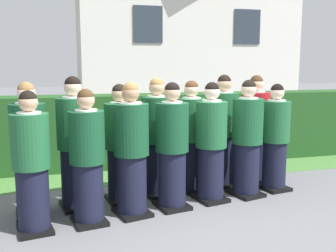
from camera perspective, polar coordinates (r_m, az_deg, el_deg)
The scene contains 18 objects.
ground_plane at distance 5.38m, azimuth 0.76°, elevation -11.55°, with size 60.00×60.00×0.00m, color slate.
student_front_row_0 at distance 4.67m, azimuth -19.01°, elevation -5.44°, with size 0.45×0.54×1.60m.
student_front_row_1 at distance 4.75m, azimuth -11.49°, elevation -4.89°, with size 0.45×0.54×1.60m.
student_front_row_2 at distance 4.93m, azimuth -5.28°, elevation -3.84°, with size 0.49×0.57×1.67m.
student_front_row_3 at distance 5.15m, azimuth 0.59°, elevation -3.34°, with size 0.47×0.54×1.65m.
student_front_row_4 at distance 5.47m, azimuth 6.21°, elevation -2.74°, with size 0.47×0.54×1.64m.
student_front_row_5 at distance 5.76m, azimuth 11.30°, elevation -2.16°, with size 0.49×0.57×1.67m.
student_front_row_6 at distance 6.14m, azimuth 15.14°, elevation -1.93°, with size 0.44×0.54×1.60m.
student_rear_row_0 at distance 5.18m, azimuth -19.30°, elevation -3.68°, with size 0.44×0.52×1.67m.
student_rear_row_1 at distance 5.29m, azimuth -13.22°, elevation -2.84°, with size 0.48×0.58×1.73m.
student_rear_row_2 at distance 5.43m, azimuth -6.87°, elevation -2.94°, with size 0.43×0.54×1.62m.
student_rear_row_3 at distance 5.65m, azimuth -1.59°, elevation -2.04°, with size 0.48×0.57×1.70m.
student_rear_row_4 at distance 5.89m, azimuth 3.33°, elevation -1.85°, with size 0.48×0.55×1.65m.
student_rear_row_5 at distance 6.20m, azimuth 7.93°, elevation -1.02°, with size 0.49×0.58×1.72m.
student_in_red_blazer at distance 6.53m, azimuth 12.37°, elevation -0.71°, with size 0.48×0.55×1.71m.
hedge at distance 7.45m, azimuth -4.21°, elevation -0.54°, with size 10.60×0.70×1.32m.
school_building_main at distance 14.41m, azimuth 2.39°, elevation 16.02°, with size 7.75×3.31×7.15m.
lawn_strip at distance 6.83m, azimuth -2.86°, elevation -7.06°, with size 10.60×0.90×0.01m, color #477A38.
Camera 1 is at (-1.38, -4.85, 1.88)m, focal length 42.42 mm.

